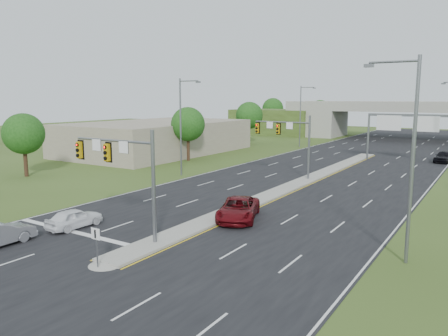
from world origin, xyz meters
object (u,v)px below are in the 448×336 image
car_far_a (238,209)px  car_far_c (444,156)px  car_white (74,218)px  signal_mast_far (289,136)px  sign_gantry (409,125)px  overpass (405,123)px  signal_mast_near (125,165)px  keep_right_sign (96,241)px

car_far_a → car_far_c: car_far_c is taller
car_white → car_far_c: 51.10m
signal_mast_far → sign_gantry: (8.95, 19.99, 0.51)m
overpass → car_far_c: bearing=-71.3°
signal_mast_far → car_far_c: signal_mast_far is taller
signal_mast_near → car_far_c: (13.26, 47.59, -3.89)m
signal_mast_far → car_far_a: (3.76, -17.45, -3.92)m
car_far_c → car_far_a: bearing=-95.9°
car_far_c → car_white: bearing=-103.1°
sign_gantry → car_far_a: bearing=-97.9°
signal_mast_near → car_far_c: bearing=74.4°
keep_right_sign → car_far_c: keep_right_sign is taller
keep_right_sign → signal_mast_far: bearing=94.4°
signal_mast_near → keep_right_sign: bearing=-63.1°
signal_mast_near → sign_gantry: signal_mast_near is taller
keep_right_sign → sign_gantry: (6.68, 49.45, 3.72)m
signal_mast_far → keep_right_sign: signal_mast_far is taller
car_far_c → overpass: bearing=116.1°
sign_gantry → overpass: bearing=100.8°
overpass → sign_gantry: bearing=-79.2°
signal_mast_far → car_far_c: 26.49m
signal_mast_near → car_white: (-4.70, -0.25, -4.03)m
overpass → car_far_c: (11.00, -32.48, -2.72)m
signal_mast_far → car_far_c: (13.26, 22.59, -3.89)m
keep_right_sign → overpass: bearing=90.0°
overpass → car_white: size_ratio=20.09×
overpass → car_far_a: (1.50, -72.52, -2.75)m
car_white → car_far_a: size_ratio=0.70×
overpass → car_far_c: 34.40m
keep_right_sign → car_white: size_ratio=0.55×
signal_mast_near → signal_mast_far: same height
overpass → car_far_c: size_ratio=16.67×
signal_mast_near → overpass: bearing=88.4°
car_far_a → car_far_c: 41.15m
keep_right_sign → car_white: bearing=148.9°
signal_mast_near → car_far_c: 49.56m
sign_gantry → car_far_c: bearing=31.1°
car_far_a → overpass: bearing=70.1°
sign_gantry → overpass: size_ratio=0.14×
keep_right_sign → sign_gantry: sign_gantry is taller
signal_mast_near → car_far_a: (3.76, 7.55, -3.92)m
car_far_c → signal_mast_near: bearing=-98.1°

